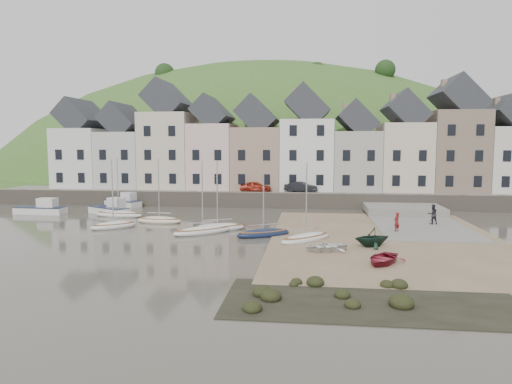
# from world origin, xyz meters

# --- Properties ---
(ground) EXTENTS (160.00, 160.00, 0.00)m
(ground) POSITION_xyz_m (0.00, 0.00, 0.00)
(ground) COLOR #403B32
(ground) RESTS_ON ground
(quay_land) EXTENTS (90.00, 30.00, 1.50)m
(quay_land) POSITION_xyz_m (0.00, 32.00, 0.75)
(quay_land) COLOR #385923
(quay_land) RESTS_ON ground
(quay_street) EXTENTS (70.00, 7.00, 0.10)m
(quay_street) POSITION_xyz_m (0.00, 20.50, 1.55)
(quay_street) COLOR slate
(quay_street) RESTS_ON quay_land
(seawall) EXTENTS (70.00, 1.20, 1.80)m
(seawall) POSITION_xyz_m (0.00, 17.00, 0.90)
(seawall) COLOR slate
(seawall) RESTS_ON ground
(beach) EXTENTS (18.00, 26.00, 0.06)m
(beach) POSITION_xyz_m (11.00, 0.00, 0.03)
(beach) COLOR brown
(beach) RESTS_ON ground
(slipway) EXTENTS (8.00, 18.00, 0.12)m
(slipway) POSITION_xyz_m (15.00, 8.00, 0.06)
(slipway) COLOR slate
(slipway) RESTS_ON ground
(hillside) EXTENTS (134.40, 84.00, 84.00)m
(hillside) POSITION_xyz_m (-5.00, 60.00, -17.99)
(hillside) COLOR #385923
(hillside) RESTS_ON ground
(townhouse_terrace) EXTENTS (61.05, 8.00, 13.93)m
(townhouse_terrace) POSITION_xyz_m (1.76, 24.00, 7.32)
(townhouse_terrace) COLOR silver
(townhouse_terrace) RESTS_ON quay_land
(sailboat_0) EXTENTS (5.38, 2.11, 6.32)m
(sailboat_0) POSITION_xyz_m (-14.61, 8.51, 0.26)
(sailboat_0) COLOR silver
(sailboat_0) RESTS_ON ground
(sailboat_1) EXTENTS (4.09, 3.78, 6.32)m
(sailboat_1) POSITION_xyz_m (-12.35, 2.11, 0.27)
(sailboat_1) COLOR silver
(sailboat_1) RESTS_ON ground
(sailboat_2) EXTENTS (4.43, 1.75, 6.32)m
(sailboat_2) POSITION_xyz_m (-9.21, 5.36, 0.26)
(sailboat_2) COLOR beige
(sailboat_2) RESTS_ON ground
(sailboat_3) EXTENTS (4.98, 3.47, 6.32)m
(sailboat_3) POSITION_xyz_m (-2.91, 2.14, 0.26)
(sailboat_3) COLOR silver
(sailboat_3) RESTS_ON ground
(sailboat_4) EXTENTS (5.09, 4.48, 6.32)m
(sailboat_4) POSITION_xyz_m (-3.86, 0.62, 0.26)
(sailboat_4) COLOR silver
(sailboat_4) RESTS_ON ground
(sailboat_5) EXTENTS (4.79, 3.60, 6.32)m
(sailboat_5) POSITION_xyz_m (1.30, 0.13, 0.26)
(sailboat_5) COLOR #131E3D
(sailboat_5) RESTS_ON ground
(sailboat_6) EXTENTS (4.59, 4.74, 6.32)m
(sailboat_6) POSITION_xyz_m (4.77, -1.39, 0.26)
(sailboat_6) COLOR silver
(sailboat_6) RESTS_ON ground
(motorboat_0) EXTENTS (5.31, 4.07, 1.70)m
(motorboat_0) POSITION_xyz_m (-16.22, 10.21, 0.58)
(motorboat_0) COLOR silver
(motorboat_0) RESTS_ON ground
(motorboat_1) EXTENTS (5.49, 1.97, 1.70)m
(motorboat_1) POSITION_xyz_m (-23.57, 9.37, 0.58)
(motorboat_1) COLOR silver
(motorboat_1) RESTS_ON ground
(motorboat_2) EXTENTS (4.92, 3.51, 1.70)m
(motorboat_2) POSITION_xyz_m (-17.11, 16.05, 0.58)
(motorboat_2) COLOR silver
(motorboat_2) RESTS_ON ground
(rowboat_white) EXTENTS (3.57, 3.08, 0.62)m
(rowboat_white) POSITION_xyz_m (6.13, -4.75, 0.37)
(rowboat_white) COLOR silver
(rowboat_white) RESTS_ON beach
(rowboat_green) EXTENTS (3.35, 3.15, 1.41)m
(rowboat_green) POSITION_xyz_m (9.55, -3.02, 0.76)
(rowboat_green) COLOR black
(rowboat_green) RESTS_ON beach
(rowboat_red) EXTENTS (3.49, 3.85, 0.65)m
(rowboat_red) POSITION_xyz_m (9.60, -7.85, 0.39)
(rowboat_red) COLOR maroon
(rowboat_red) RESTS_ON beach
(person_red) EXTENTS (0.69, 0.69, 1.62)m
(person_red) POSITION_xyz_m (12.36, 2.97, 0.93)
(person_red) COLOR maroon
(person_red) RESTS_ON slipway
(person_dark) EXTENTS (1.01, 0.85, 1.84)m
(person_dark) POSITION_xyz_m (16.30, 6.97, 1.04)
(person_dark) COLOR #222228
(person_dark) RESTS_ON slipway
(car_left) EXTENTS (3.91, 1.75, 1.30)m
(car_left) POSITION_xyz_m (-1.64, 19.50, 2.25)
(car_left) COLOR maroon
(car_left) RESTS_ON quay_street
(car_right) EXTENTS (4.18, 2.54, 1.30)m
(car_right) POSITION_xyz_m (3.91, 19.50, 2.25)
(car_right) COLOR black
(car_right) RESTS_ON quay_street
(shore_rocks) EXTENTS (14.00, 6.00, 0.76)m
(shore_rocks) POSITION_xyz_m (6.70, -14.84, 0.12)
(shore_rocks) COLOR black
(shore_rocks) RESTS_ON ground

